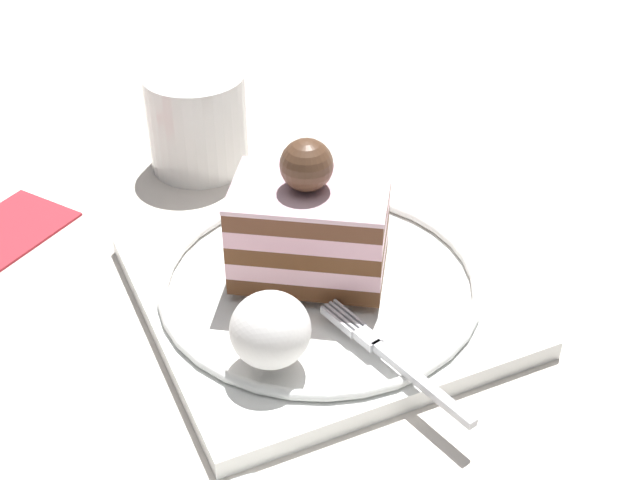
{
  "coord_description": "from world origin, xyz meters",
  "views": [
    {
      "loc": [
        -0.23,
        -0.42,
        0.37
      ],
      "look_at": [
        -0.03,
        -0.03,
        0.05
      ],
      "focal_mm": 49.15,
      "sensor_mm": 36.0,
      "label": 1
    }
  ],
  "objects_px": {
    "dessert_plate": "(320,290)",
    "fork": "(390,357)",
    "cake_slice": "(309,225)",
    "drink_glass_far": "(198,126)",
    "whipped_cream_dollop": "(270,330)"
  },
  "relations": [
    {
      "from": "dessert_plate",
      "to": "fork",
      "type": "distance_m",
      "value": 0.09
    },
    {
      "from": "cake_slice",
      "to": "fork",
      "type": "relative_size",
      "value": 0.95
    },
    {
      "from": "fork",
      "to": "drink_glass_far",
      "type": "bearing_deg",
      "value": 91.58
    },
    {
      "from": "whipped_cream_dollop",
      "to": "fork",
      "type": "xyz_separation_m",
      "value": [
        0.06,
        -0.03,
        -0.02
      ]
    },
    {
      "from": "cake_slice",
      "to": "whipped_cream_dollop",
      "type": "height_order",
      "value": "cake_slice"
    },
    {
      "from": "cake_slice",
      "to": "fork",
      "type": "xyz_separation_m",
      "value": [
        0.0,
        -0.1,
        -0.03
      ]
    },
    {
      "from": "cake_slice",
      "to": "dessert_plate",
      "type": "bearing_deg",
      "value": -79.57
    },
    {
      "from": "dessert_plate",
      "to": "drink_glass_far",
      "type": "xyz_separation_m",
      "value": [
        -0.01,
        0.2,
        0.03
      ]
    },
    {
      "from": "whipped_cream_dollop",
      "to": "fork",
      "type": "height_order",
      "value": "whipped_cream_dollop"
    },
    {
      "from": "cake_slice",
      "to": "whipped_cream_dollop",
      "type": "relative_size",
      "value": 2.52
    },
    {
      "from": "dessert_plate",
      "to": "whipped_cream_dollop",
      "type": "bearing_deg",
      "value": -137.72
    },
    {
      "from": "fork",
      "to": "drink_glass_far",
      "type": "distance_m",
      "value": 0.28
    },
    {
      "from": "whipped_cream_dollop",
      "to": "drink_glass_far",
      "type": "bearing_deg",
      "value": 78.38
    },
    {
      "from": "dessert_plate",
      "to": "whipped_cream_dollop",
      "type": "distance_m",
      "value": 0.08
    },
    {
      "from": "drink_glass_far",
      "to": "fork",
      "type": "bearing_deg",
      "value": -88.42
    }
  ]
}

